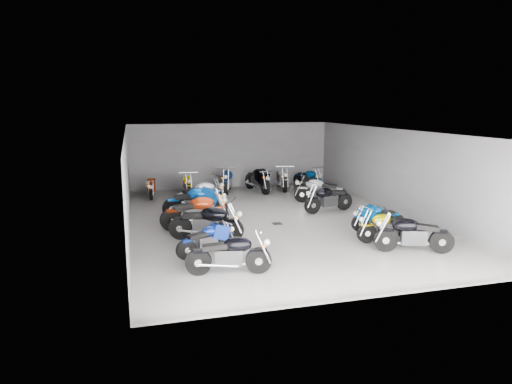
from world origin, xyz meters
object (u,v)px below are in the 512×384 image
drain_grate (277,224)px  motorcycle_right_b (387,226)px  motorcycle_right_f (320,190)px  motorcycle_back_f (308,179)px  motorcycle_left_b (208,240)px  motorcycle_left_e (196,202)px  motorcycle_back_a (152,188)px  motorcycle_back_d (258,180)px  motorcycle_back_e (282,178)px  motorcycle_left_a (230,254)px  motorcycle_back_c (228,180)px  motorcycle_left_f (200,195)px  motorcycle_right_c (377,218)px  motorcycle_left_d (196,212)px  motorcycle_right_e (328,199)px  motorcycle_back_b (187,184)px  motorcycle_left_c (207,223)px  motorcycle_right_a (413,234)px

drain_grate → motorcycle_right_b: bearing=-47.9°
motorcycle_right_f → motorcycle_back_f: bearing=11.0°
motorcycle_left_b → motorcycle_left_e: 4.36m
motorcycle_right_b → motorcycle_right_f: size_ratio=0.94×
motorcycle_back_a → motorcycle_back_d: motorcycle_back_d is taller
motorcycle_back_e → motorcycle_left_a: bearing=74.0°
motorcycle_right_f → motorcycle_back_c: motorcycle_back_c is taller
motorcycle_right_f → motorcycle_left_e: bearing=126.4°
motorcycle_left_f → motorcycle_back_a: 3.33m
motorcycle_back_e → motorcycle_back_f: bearing=-175.7°
motorcycle_back_d → motorcycle_right_c: bearing=93.3°
motorcycle_back_f → motorcycle_left_d: bearing=24.1°
drain_grate → motorcycle_back_e: motorcycle_back_e is taller
motorcycle_back_c → motorcycle_right_f: bearing=150.9°
motorcycle_right_e → motorcycle_right_f: (0.33, 1.59, 0.02)m
motorcycle_back_b → motorcycle_left_f: bearing=94.8°
motorcycle_left_a → motorcycle_left_e: (-0.01, 5.91, 0.06)m
motorcycle_left_a → motorcycle_right_c: (5.53, 2.56, -0.07)m
motorcycle_left_a → motorcycle_left_c: size_ratio=0.96×
motorcycle_back_e → motorcycle_right_e: bearing=101.5°
motorcycle_left_c → motorcycle_back_f: 9.70m
motorcycle_left_f → motorcycle_back_f: bearing=98.2°
motorcycle_left_c → motorcycle_back_e: motorcycle_left_c is taller
motorcycle_right_f → motorcycle_left_b: bearing=158.3°
motorcycle_left_c → motorcycle_right_e: size_ratio=1.02×
motorcycle_left_a → motorcycle_right_e: bearing=147.8°
motorcycle_left_e → motorcycle_right_f: bearing=113.8°
motorcycle_left_c → motorcycle_back_d: 8.13m
motorcycle_back_f → motorcycle_back_e: bearing=-23.2°
motorcycle_left_b → motorcycle_left_e: (0.28, 4.35, 0.13)m
motorcycle_right_f → motorcycle_back_b: size_ratio=0.98×
motorcycle_right_a → motorcycle_back_c: (-3.19, 10.20, 0.05)m
motorcycle_left_b → motorcycle_left_f: 5.76m
motorcycle_left_c → motorcycle_back_a: motorcycle_left_c is taller
drain_grate → motorcycle_right_a: 4.85m
motorcycle_left_b → motorcycle_back_c: (2.44, 8.93, 0.13)m
motorcycle_back_b → motorcycle_back_d: (3.37, 0.06, 0.06)m
motorcycle_back_c → motorcycle_back_f: bearing=-165.0°
drain_grate → motorcycle_back_f: (3.57, 6.06, 0.50)m
motorcycle_left_d → motorcycle_back_c: motorcycle_back_c is taller
motorcycle_right_b → motorcycle_back_f: motorcycle_back_f is taller
motorcycle_left_f → motorcycle_left_a: bearing=-22.3°
motorcycle_back_c → motorcycle_back_e: (2.71, -0.04, -0.03)m
motorcycle_left_f → motorcycle_back_f: size_ratio=1.11×
motorcycle_right_e → motorcycle_back_c: bearing=18.1°
motorcycle_left_f → motorcycle_back_b: size_ratio=1.04×
motorcycle_left_d → motorcycle_back_b: motorcycle_left_d is taller
motorcycle_left_a → motorcycle_right_a: (5.33, 0.29, 0.02)m
motorcycle_right_a → motorcycle_right_e: bearing=24.3°
motorcycle_left_c → motorcycle_back_d: bearing=177.7°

